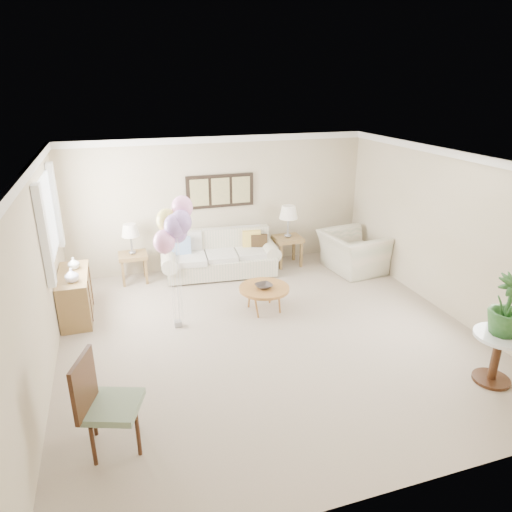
# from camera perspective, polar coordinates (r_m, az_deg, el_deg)

# --- Properties ---
(ground_plane) EXTENTS (6.00, 6.00, 0.00)m
(ground_plane) POSITION_cam_1_polar(r_m,az_deg,el_deg) (6.96, 1.70, -9.78)
(ground_plane) COLOR #A08E7C
(room_shell) EXTENTS (6.04, 6.04, 2.60)m
(room_shell) POSITION_cam_1_polar(r_m,az_deg,el_deg) (6.34, 0.64, 3.22)
(room_shell) COLOR beige
(room_shell) RESTS_ON ground
(wall_art_triptych) EXTENTS (1.35, 0.06, 0.65)m
(wall_art_triptych) POSITION_cam_1_polar(r_m,az_deg,el_deg) (9.06, -4.48, 8.10)
(wall_art_triptych) COLOR black
(wall_art_triptych) RESTS_ON ground
(sofa) EXTENTS (2.38, 1.05, 0.85)m
(sofa) POSITION_cam_1_polar(r_m,az_deg,el_deg) (8.96, -4.48, -0.17)
(sofa) COLOR beige
(sofa) RESTS_ON ground
(end_table_left) EXTENTS (0.52, 0.47, 0.56)m
(end_table_left) POSITION_cam_1_polar(r_m,az_deg,el_deg) (8.82, -15.13, -0.27)
(end_table_left) COLOR olive
(end_table_left) RESTS_ON ground
(end_table_right) EXTENTS (0.55, 0.50, 0.60)m
(end_table_right) POSITION_cam_1_polar(r_m,az_deg,el_deg) (9.33, 3.99, 1.82)
(end_table_right) COLOR olive
(end_table_right) RESTS_ON ground
(lamp_left) EXTENTS (0.33, 0.33, 0.58)m
(lamp_left) POSITION_cam_1_polar(r_m,az_deg,el_deg) (8.65, -15.46, 3.01)
(lamp_left) COLOR gray
(lamp_left) RESTS_ON end_table_left
(lamp_right) EXTENTS (0.37, 0.37, 0.66)m
(lamp_right) POSITION_cam_1_polar(r_m,az_deg,el_deg) (9.15, 4.08, 5.36)
(lamp_right) COLOR gray
(lamp_right) RESTS_ON end_table_right
(coffee_table) EXTENTS (0.83, 0.83, 0.42)m
(coffee_table) POSITION_cam_1_polar(r_m,az_deg,el_deg) (7.47, 1.04, -4.15)
(coffee_table) COLOR olive
(coffee_table) RESTS_ON ground
(decor_bowl) EXTENTS (0.32, 0.32, 0.07)m
(decor_bowl) POSITION_cam_1_polar(r_m,az_deg,el_deg) (7.42, 0.99, -3.79)
(decor_bowl) COLOR #2A2320
(decor_bowl) RESTS_ON coffee_table
(armchair) EXTENTS (1.16, 1.29, 0.77)m
(armchair) POSITION_cam_1_polar(r_m,az_deg,el_deg) (9.28, 11.92, 0.50)
(armchair) COLOR beige
(armchair) RESTS_ON ground
(side_table) EXTENTS (0.62, 0.62, 0.68)m
(side_table) POSITION_cam_1_polar(r_m,az_deg,el_deg) (6.46, 28.02, -9.91)
(side_table) COLOR silver
(side_table) RESTS_ON ground
(potted_plant) EXTENTS (0.49, 0.49, 0.76)m
(potted_plant) POSITION_cam_1_polar(r_m,az_deg,el_deg) (6.25, 28.98, -5.48)
(potted_plant) COLOR #1C4717
(potted_plant) RESTS_ON side_table
(accent_chair) EXTENTS (0.69, 0.69, 1.10)m
(accent_chair) POSITION_cam_1_polar(r_m,az_deg,el_deg) (5.02, -18.55, -16.80)
(accent_chair) COLOR gray
(accent_chair) RESTS_ON ground
(credenza) EXTENTS (0.46, 1.20, 0.74)m
(credenza) POSITION_cam_1_polar(r_m,az_deg,el_deg) (7.85, -21.62, -4.58)
(credenza) COLOR olive
(credenza) RESTS_ON ground
(vase_white) EXTENTS (0.24, 0.24, 0.21)m
(vase_white) POSITION_cam_1_polar(r_m,az_deg,el_deg) (7.38, -22.06, -2.23)
(vase_white) COLOR silver
(vase_white) RESTS_ON credenza
(vase_sage) EXTENTS (0.19, 0.19, 0.19)m
(vase_sage) POSITION_cam_1_polar(r_m,az_deg,el_deg) (7.88, -21.85, -0.83)
(vase_sage) COLOR silver
(vase_sage) RESTS_ON credenza
(balloon_cluster) EXTENTS (0.62, 0.57, 2.04)m
(balloon_cluster) POSITION_cam_1_polar(r_m,az_deg,el_deg) (6.63, -10.16, 3.78)
(balloon_cluster) COLOR gray
(balloon_cluster) RESTS_ON ground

